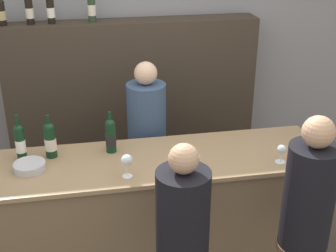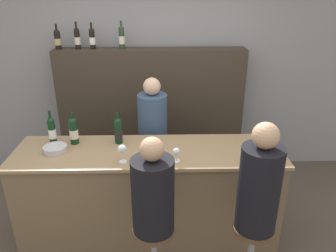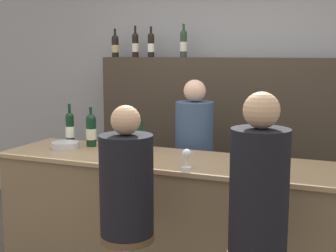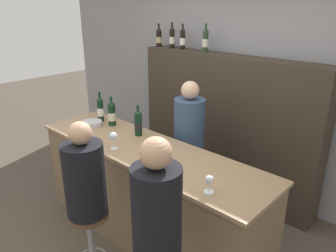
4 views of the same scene
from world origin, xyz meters
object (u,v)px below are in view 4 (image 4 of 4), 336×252
wine_glass_2 (209,181)px  bartender (189,157)px  wine_bottle_backbar_3 (205,40)px  wine_bottle_counter_0 (100,109)px  wine_bottle_counter_2 (138,123)px  wine_glass_0 (113,137)px  wine_glass_1 (149,155)px  wine_bottle_counter_1 (112,113)px  wine_bottle_backbar_0 (159,37)px  wine_bottle_backbar_1 (172,38)px  bar_stool_left (90,229)px  guest_seated_left (84,176)px  metal_bowl (92,124)px  wine_bottle_backbar_2 (183,39)px  guest_seated_right (157,212)px

wine_glass_2 → bartender: (-0.83, 0.79, -0.37)m
wine_bottle_backbar_3 → wine_bottle_counter_0: bearing=-117.4°
wine_bottle_counter_2 → wine_glass_0: bearing=-78.3°
wine_bottle_backbar_3 → wine_glass_1: (0.59, -1.49, -0.76)m
wine_bottle_counter_1 → wine_bottle_backbar_0: (-0.38, 1.12, 0.69)m
wine_bottle_backbar_1 → bartender: size_ratio=0.21×
wine_bottle_counter_1 → bar_stool_left: 1.31m
wine_bottle_backbar_3 → wine_bottle_counter_2: bearing=-87.6°
wine_bottle_counter_0 → bartender: 1.11m
wine_bottle_backbar_0 → guest_seated_left: (1.15, -1.99, -0.80)m
metal_bowl → wine_bottle_backbar_3: bearing=68.2°
wine_bottle_counter_2 → wine_bottle_backbar_1: bearing=117.0°
wine_bottle_backbar_2 → metal_bowl: size_ratio=1.42×
guest_seated_left → wine_bottle_backbar_1: bearing=114.8°
wine_glass_0 → guest_seated_right: (1.04, -0.49, -0.04)m
wine_bottle_counter_0 → wine_bottle_counter_1: wine_bottle_counter_0 is taller
metal_bowl → wine_bottle_counter_2: bearing=16.6°
wine_bottle_backbar_1 → guest_seated_right: 2.72m
wine_bottle_counter_1 → guest_seated_right: size_ratio=0.37×
bartender → wine_bottle_backbar_2: bearing=135.2°
wine_bottle_backbar_2 → wine_bottle_backbar_0: bearing=180.0°
wine_bottle_counter_2 → guest_seated_left: bearing=-68.2°
wine_bottle_counter_2 → wine_bottle_backbar_1: wine_bottle_backbar_1 is taller
bar_stool_left → guest_seated_left: 0.49m
bar_stool_left → guest_seated_right: 0.95m
metal_bowl → guest_seated_right: (1.68, -0.70, 0.05)m
wine_glass_1 → bartender: size_ratio=0.08×
wine_bottle_counter_2 → guest_seated_right: size_ratio=0.36×
guest_seated_left → guest_seated_right: (0.77, -0.00, 0.05)m
bar_stool_left → wine_bottle_backbar_3: bearing=101.2°
wine_glass_0 → wine_glass_2: wine_glass_0 is taller
wine_bottle_backbar_3 → metal_bowl: 1.61m
wine_bottle_backbar_2 → wine_bottle_counter_1: bearing=-91.5°
wine_bottle_backbar_3 → wine_glass_0: wine_bottle_backbar_3 is taller
wine_glass_1 → metal_bowl: (-1.10, 0.21, -0.06)m
wine_glass_1 → metal_bowl: bearing=169.4°
guest_seated_right → guest_seated_left: bearing=180.0°
wine_glass_1 → guest_seated_left: (-0.19, -0.49, -0.07)m
wine_bottle_backbar_0 → wine_bottle_backbar_3: wine_bottle_backbar_3 is taller
wine_bottle_backbar_2 → bar_stool_left: (0.74, -1.99, -1.30)m
wine_bottle_backbar_2 → bartender: 1.50m
wine_bottle_backbar_0 → guest_seated_left: wine_bottle_backbar_0 is taller
bar_stool_left → guest_seated_right: guest_seated_right is taller
wine_glass_1 → bartender: bartender is taller
wine_glass_0 → guest_seated_right: 1.15m
wine_bottle_backbar_3 → wine_glass_1: size_ratio=2.58×
wine_bottle_counter_0 → wine_bottle_counter_2: (0.63, 0.00, -0.01)m
wine_bottle_backbar_1 → guest_seated_left: 2.33m
wine_bottle_backbar_0 → guest_seated_left: bearing=-59.9°
wine_bottle_backbar_0 → guest_seated_left: 2.43m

